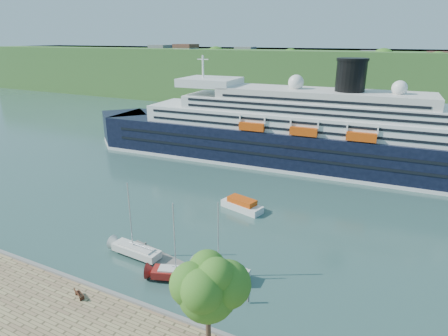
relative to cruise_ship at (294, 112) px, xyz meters
The scene contains 11 objects.
ground 59.30m from the cruise_ship, 93.82° to the right, with size 400.00×400.00×0.00m, color #2A4C45.
far_hillside 87.24m from the cruise_ship, 92.54° to the left, with size 400.00×50.00×24.00m, color #326327.
quay_coping 59.26m from the cruise_ship, 93.80° to the right, with size 220.00×0.50×0.30m, color slate.
cruise_ship is the anchor object (origin of this frame).
park_bench 61.44m from the cruise_ship, 96.28° to the right, with size 1.58×0.65×1.02m, color #4F2716, non-canonical shape.
promenade_tree 62.02m from the cruise_ship, 80.26° to the right, with size 6.98×6.98×11.57m, color #366B1C, non-canonical shape.
floating_pontoon 50.79m from the cruise_ship, 90.27° to the right, with size 19.50×2.38×0.43m, color slate, non-canonical shape.
sailboat_white_near 50.48m from the cruise_ship, 98.24° to the right, with size 8.12×2.26×10.49m, color silver, non-canonical shape.
sailboat_red 51.76m from the cruise_ship, 88.69° to the right, with size 7.84×2.18×10.13m, color maroon, non-canonical shape.
sailboat_white_far 49.14m from the cruise_ship, 83.47° to the right, with size 7.63×2.12×9.86m, color silver, non-canonical shape.
tender_launch 31.15m from the cruise_ship, 90.50° to the right, with size 7.79×2.66×2.15m, color #C8440B, non-canonical shape.
Camera 1 is at (27.52, -26.51, 28.80)m, focal length 30.00 mm.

